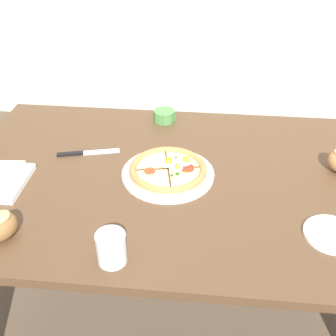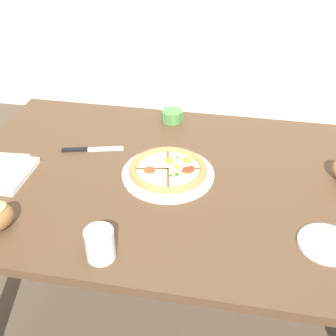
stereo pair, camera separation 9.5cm
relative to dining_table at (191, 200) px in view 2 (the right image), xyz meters
name	(u,v)px [view 2 (the right image)]	position (x,y,z in m)	size (l,w,h in m)	color
ground_plane	(186,323)	(0.00, 0.00, -0.69)	(12.00, 12.00, 0.00)	brown
dining_table	(191,200)	(0.00, 0.00, 0.00)	(1.58, 0.94, 0.78)	#513823
pizza	(168,171)	(-0.08, 0.01, 0.11)	(0.31, 0.31, 0.06)	white
ramekin_bowl	(172,116)	(-0.13, 0.38, 0.12)	(0.09, 0.09, 0.05)	#4C8442
knife_main	(92,149)	(-0.38, 0.11, 0.10)	(0.22, 0.07, 0.01)	silver
water_glass	(100,246)	(-0.18, -0.38, 0.13)	(0.08, 0.08, 0.09)	white
side_saucer	(327,244)	(0.40, -0.23, 0.10)	(0.16, 0.16, 0.01)	white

